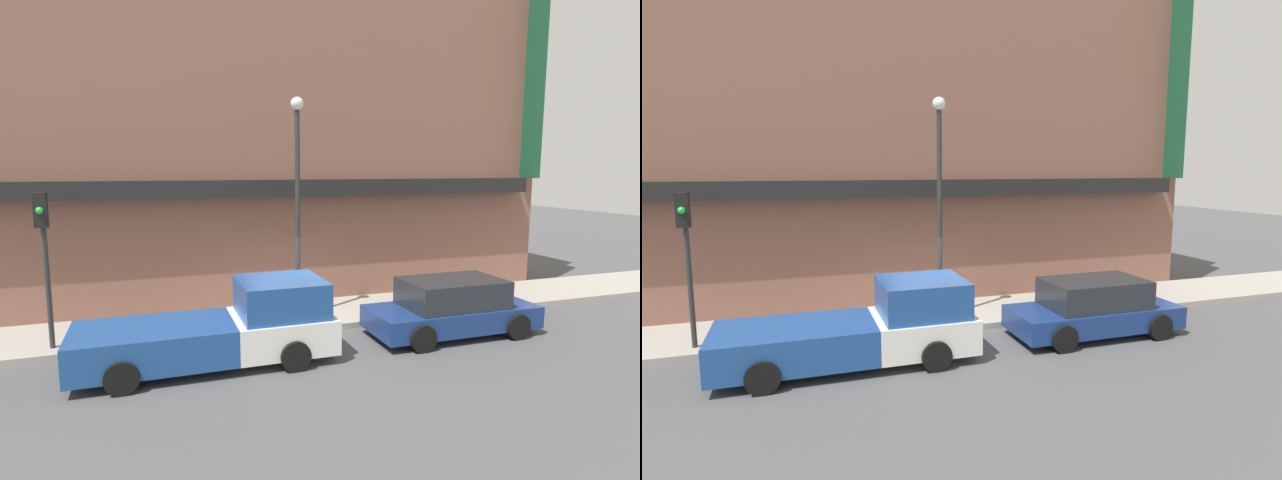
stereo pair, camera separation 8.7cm
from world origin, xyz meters
TOP-DOWN VIEW (x-y plane):
  - ground_plane at (0.00, 0.00)m, footprint 80.00×80.00m
  - sidewalk at (0.00, 1.36)m, footprint 36.00×2.72m
  - building at (0.01, 4.20)m, footprint 19.80×3.80m
  - pickup_truck at (-2.12, -1.27)m, footprint 5.74×2.25m
  - parked_car at (3.89, -1.27)m, footprint 4.53×2.07m
  - fire_hydrant at (4.66, 0.64)m, footprint 0.20×0.20m
  - street_lamp at (0.28, 0.98)m, footprint 0.36×0.36m
  - traffic_light at (-5.97, 0.45)m, footprint 0.28×0.42m

SIDE VIEW (x-z plane):
  - ground_plane at x=0.00m, z-range 0.00..0.00m
  - sidewalk at x=0.00m, z-range 0.00..0.18m
  - fire_hydrant at x=4.66m, z-range 0.17..0.85m
  - parked_car at x=3.89m, z-range -0.02..1.49m
  - pickup_truck at x=-2.12m, z-range -0.12..1.73m
  - traffic_light at x=-5.97m, z-range 0.87..4.58m
  - street_lamp at x=0.28m, z-range 0.89..7.06m
  - building at x=0.01m, z-range -0.01..11.73m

